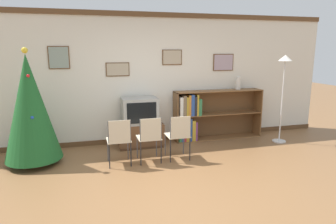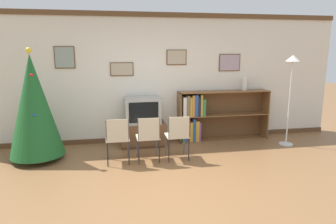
{
  "view_description": "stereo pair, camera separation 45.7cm",
  "coord_description": "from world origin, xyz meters",
  "px_view_note": "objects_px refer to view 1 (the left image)",
  "views": [
    {
      "loc": [
        -1.25,
        -3.85,
        1.96
      ],
      "look_at": [
        0.16,
        1.28,
        0.84
      ],
      "focal_mm": 32.0,
      "sensor_mm": 36.0,
      "label": 1
    },
    {
      "loc": [
        -0.8,
        -3.95,
        1.96
      ],
      "look_at": [
        0.16,
        1.28,
        0.84
      ],
      "focal_mm": 32.0,
      "sensor_mm": 36.0,
      "label": 2
    }
  ],
  "objects_px": {
    "television": "(140,111)",
    "vase": "(238,83)",
    "folding_chair_left": "(119,139)",
    "bookshelf": "(201,116)",
    "folding_chair_right": "(179,134)",
    "standing_lamp": "(284,76)",
    "folding_chair_center": "(150,137)",
    "christmas_tree": "(30,108)",
    "tv_console": "(140,134)"
  },
  "relations": [
    {
      "from": "television",
      "to": "vase",
      "type": "height_order",
      "value": "vase"
    },
    {
      "from": "television",
      "to": "folding_chair_left",
      "type": "xyz_separation_m",
      "value": [
        -0.53,
        -0.98,
        -0.27
      ]
    },
    {
      "from": "television",
      "to": "folding_chair_center",
      "type": "xyz_separation_m",
      "value": [
        0.0,
        -0.98,
        -0.27
      ]
    },
    {
      "from": "christmas_tree",
      "to": "vase",
      "type": "height_order",
      "value": "christmas_tree"
    },
    {
      "from": "christmas_tree",
      "to": "bookshelf",
      "type": "bearing_deg",
      "value": 10.36
    },
    {
      "from": "vase",
      "to": "standing_lamp",
      "type": "height_order",
      "value": "standing_lamp"
    },
    {
      "from": "christmas_tree",
      "to": "folding_chair_center",
      "type": "bearing_deg",
      "value": -13.62
    },
    {
      "from": "folding_chair_left",
      "to": "standing_lamp",
      "type": "distance_m",
      "value": 3.63
    },
    {
      "from": "folding_chair_center",
      "to": "bookshelf",
      "type": "bearing_deg",
      "value": 37.95
    },
    {
      "from": "tv_console",
      "to": "folding_chair_right",
      "type": "xyz_separation_m",
      "value": [
        0.53,
        -0.98,
        0.23
      ]
    },
    {
      "from": "television",
      "to": "folding_chair_right",
      "type": "bearing_deg",
      "value": -61.56
    },
    {
      "from": "television",
      "to": "standing_lamp",
      "type": "relative_size",
      "value": 0.38
    },
    {
      "from": "christmas_tree",
      "to": "vase",
      "type": "relative_size",
      "value": 6.95
    },
    {
      "from": "television",
      "to": "folding_chair_left",
      "type": "relative_size",
      "value": 0.86
    },
    {
      "from": "television",
      "to": "folding_chair_left",
      "type": "bearing_deg",
      "value": -118.44
    },
    {
      "from": "folding_chair_left",
      "to": "vase",
      "type": "distance_m",
      "value": 3.11
    },
    {
      "from": "vase",
      "to": "christmas_tree",
      "type": "bearing_deg",
      "value": -171.15
    },
    {
      "from": "folding_chair_center",
      "to": "folding_chair_right",
      "type": "relative_size",
      "value": 1.0
    },
    {
      "from": "tv_console",
      "to": "bookshelf",
      "type": "distance_m",
      "value": 1.42
    },
    {
      "from": "bookshelf",
      "to": "standing_lamp",
      "type": "height_order",
      "value": "standing_lamp"
    },
    {
      "from": "folding_chair_center",
      "to": "folding_chair_right",
      "type": "height_order",
      "value": "same"
    },
    {
      "from": "bookshelf",
      "to": "folding_chair_left",
      "type": "bearing_deg",
      "value": -150.55
    },
    {
      "from": "christmas_tree",
      "to": "tv_console",
      "type": "xyz_separation_m",
      "value": [
        1.95,
        0.51,
        -0.75
      ]
    },
    {
      "from": "tv_console",
      "to": "folding_chair_left",
      "type": "distance_m",
      "value": 1.14
    },
    {
      "from": "folding_chair_left",
      "to": "folding_chair_center",
      "type": "bearing_deg",
      "value": 0.0
    },
    {
      "from": "folding_chair_left",
      "to": "vase",
      "type": "bearing_deg",
      "value": 21.98
    },
    {
      "from": "folding_chair_left",
      "to": "folding_chair_right",
      "type": "height_order",
      "value": "same"
    },
    {
      "from": "christmas_tree",
      "to": "television",
      "type": "distance_m",
      "value": 2.03
    },
    {
      "from": "television",
      "to": "tv_console",
      "type": "bearing_deg",
      "value": 90.0
    },
    {
      "from": "folding_chair_right",
      "to": "standing_lamp",
      "type": "bearing_deg",
      "value": 10.64
    },
    {
      "from": "christmas_tree",
      "to": "folding_chair_right",
      "type": "height_order",
      "value": "christmas_tree"
    },
    {
      "from": "folding_chair_left",
      "to": "standing_lamp",
      "type": "relative_size",
      "value": 0.44
    },
    {
      "from": "television",
      "to": "bookshelf",
      "type": "distance_m",
      "value": 1.4
    },
    {
      "from": "standing_lamp",
      "to": "television",
      "type": "bearing_deg",
      "value": 169.98
    },
    {
      "from": "christmas_tree",
      "to": "folding_chair_left",
      "type": "distance_m",
      "value": 1.58
    },
    {
      "from": "folding_chair_left",
      "to": "tv_console",
      "type": "bearing_deg",
      "value": 61.62
    },
    {
      "from": "television",
      "to": "folding_chair_center",
      "type": "height_order",
      "value": "television"
    },
    {
      "from": "television",
      "to": "vase",
      "type": "bearing_deg",
      "value": 3.85
    },
    {
      "from": "tv_console",
      "to": "television",
      "type": "height_order",
      "value": "television"
    },
    {
      "from": "folding_chair_center",
      "to": "tv_console",
      "type": "bearing_deg",
      "value": 90.0
    },
    {
      "from": "tv_console",
      "to": "vase",
      "type": "bearing_deg",
      "value": 3.79
    },
    {
      "from": "vase",
      "to": "folding_chair_right",
      "type": "bearing_deg",
      "value": -147.02
    },
    {
      "from": "folding_chair_left",
      "to": "standing_lamp",
      "type": "height_order",
      "value": "standing_lamp"
    },
    {
      "from": "christmas_tree",
      "to": "folding_chair_right",
      "type": "distance_m",
      "value": 2.57
    },
    {
      "from": "folding_chair_left",
      "to": "bookshelf",
      "type": "relative_size",
      "value": 0.41
    },
    {
      "from": "folding_chair_center",
      "to": "standing_lamp",
      "type": "bearing_deg",
      "value": 8.77
    },
    {
      "from": "christmas_tree",
      "to": "bookshelf",
      "type": "relative_size",
      "value": 1.0
    },
    {
      "from": "tv_console",
      "to": "standing_lamp",
      "type": "bearing_deg",
      "value": -10.07
    },
    {
      "from": "folding_chair_center",
      "to": "bookshelf",
      "type": "relative_size",
      "value": 0.41
    },
    {
      "from": "folding_chair_center",
      "to": "folding_chair_right",
      "type": "xyz_separation_m",
      "value": [
        0.53,
        0.0,
        0.0
      ]
    }
  ]
}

